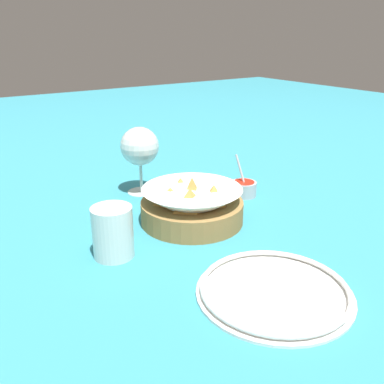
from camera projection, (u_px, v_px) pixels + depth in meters
ground_plane at (199, 218)px, 0.89m from camera, size 4.00×4.00×0.00m
food_basket at (192, 206)px, 0.87m from camera, size 0.21×0.21×0.10m
sauce_cup at (244, 188)px, 1.01m from camera, size 0.06×0.06×0.09m
wine_glass at (140, 148)px, 1.00m from camera, size 0.09×0.09×0.16m
beer_mug at (112, 233)px, 0.73m from camera, size 0.11×0.07×0.09m
side_plate at (274, 290)px, 0.64m from camera, size 0.23×0.23×0.01m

